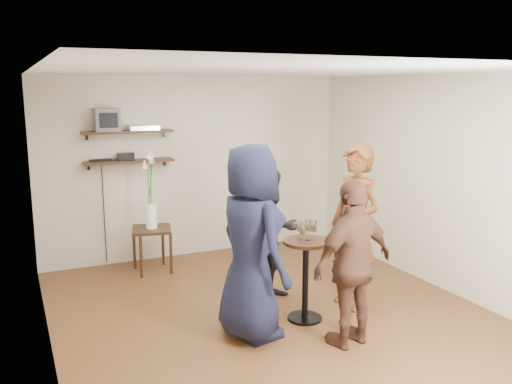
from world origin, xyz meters
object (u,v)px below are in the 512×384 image
Objects in this scene: person_dark at (271,234)px; person_brown at (353,264)px; radio at (126,157)px; dvd_deck at (143,128)px; person_navy at (251,242)px; side_table at (152,235)px; person_plaid at (355,227)px; crt_monitor at (107,120)px; drinks_table at (305,269)px.

person_brown is (0.20, -1.35, 0.03)m from person_dark.
radio is 0.14× the size of person_dark.
person_dark is 0.97× the size of person_brown.
radio is at bearing 116.36° from person_dark.
person_brown is at bearing -70.34° from dvd_deck.
person_dark is 1.00m from person_navy.
side_table is 2.78m from person_plaid.
person_plaid is at bearing -48.87° from crt_monitor.
person_navy is (-0.60, -0.78, 0.18)m from person_dark.
radio is 1.12m from side_table.
person_plaid is at bearing -51.91° from radio.
drinks_table is (1.09, -2.20, 0.06)m from side_table.
radio is 0.12× the size of person_plaid.
person_brown is (1.66, -3.29, -1.21)m from crt_monitor.
person_plaid is at bearing -55.67° from dvd_deck.
drinks_table is 0.79m from person_navy.
radio is at bearing 4.17° from person_navy.
crt_monitor is at bearing 8.60° from person_navy.
person_dark is at bearing -46.41° from person_navy.
side_table is 0.31× the size of person_navy.
side_table is at bearing -43.37° from crt_monitor.
crt_monitor is 0.55m from radio.
radio is at bearing 116.45° from drinks_table.
side_table is at bearing -95.44° from dvd_deck.
radio is 2.42m from person_dark.
person_plaid reaches higher than person_dark.
dvd_deck is at bearing 110.69° from person_dark.
person_brown is (-0.55, -0.77, -0.11)m from person_plaid.
side_table is at bearing 116.29° from drinks_table.
crt_monitor is 3.53m from person_plaid.
dvd_deck is 1.46m from side_table.
drinks_table is 0.48× the size of person_plaid.
drinks_table is at bearing -63.71° from side_table.
drinks_table is at bearing -68.18° from dvd_deck.
drinks_table is 0.77m from person_plaid.
dvd_deck is 0.21× the size of person_navy.
radio is 2.85m from person_navy.
crt_monitor reaches higher than drinks_table.
person_brown is at bearing -79.32° from drinks_table.
person_brown is (1.22, -2.87, 0.31)m from side_table.
person_plaid is (0.67, 0.10, 0.36)m from drinks_table.
person_navy reaches higher than person_brown.
dvd_deck is 0.46m from radio.
person_brown reaches higher than side_table.
person_brown is (1.18, -3.29, -1.09)m from dvd_deck.
person_plaid is at bearing -43.94° from person_dark.
person_brown reaches higher than drinks_table.
person_dark is (-0.75, 0.58, -0.14)m from person_plaid.
radio reaches higher than drinks_table.
person_brown is at bearing -134.08° from person_navy.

